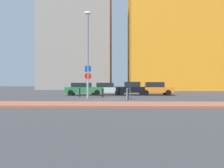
# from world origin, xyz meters

# --- Properties ---
(ground_plane) EXTENTS (120.00, 120.00, 0.00)m
(ground_plane) POSITION_xyz_m (0.00, 0.00, 0.00)
(ground_plane) COLOR #38383A
(sidewalk_brick) EXTENTS (40.00, 3.18, 0.14)m
(sidewalk_brick) POSITION_xyz_m (0.00, -6.16, 0.07)
(sidewalk_brick) COLOR #93513D
(sidewalk_brick) RESTS_ON ground
(parked_car_green) EXTENTS (4.43, 2.13, 1.44)m
(parked_car_green) POSITION_xyz_m (-2.63, 5.33, 0.76)
(parked_car_green) COLOR #237238
(parked_car_green) RESTS_ON ground
(parked_car_silver) EXTENTS (4.00, 2.14, 1.44)m
(parked_car_silver) POSITION_xyz_m (-0.09, 5.63, 0.75)
(parked_car_silver) COLOR #B7BABF
(parked_car_silver) RESTS_ON ground
(parked_car_black) EXTENTS (4.10, 2.10, 1.55)m
(parked_car_black) POSITION_xyz_m (3.04, 5.60, 0.78)
(parked_car_black) COLOR black
(parked_car_black) RESTS_ON ground
(parked_car_orange) EXTENTS (4.16, 2.11, 1.51)m
(parked_car_orange) POSITION_xyz_m (5.57, 5.67, 0.78)
(parked_car_orange) COLOR orange
(parked_car_orange) RESTS_ON ground
(parking_sign_post) EXTENTS (0.59, 0.19, 2.99)m
(parking_sign_post) POSITION_xyz_m (-1.29, -0.85, 1.88)
(parking_sign_post) COLOR gray
(parking_sign_post) RESTS_ON ground
(parking_meter) EXTENTS (0.18, 0.14, 1.34)m
(parking_meter) POSITION_xyz_m (2.48, 0.29, 0.87)
(parking_meter) COLOR #4C4C51
(parking_meter) RESTS_ON ground
(street_lamp) EXTENTS (0.70, 0.36, 8.31)m
(street_lamp) POSITION_xyz_m (-1.57, 0.91, 4.80)
(street_lamp) COLOR gray
(street_lamp) RESTS_ON ground
(traffic_bollard_near) EXTENTS (0.16, 0.16, 0.90)m
(traffic_bollard_near) POSITION_xyz_m (-0.19, 1.75, 0.45)
(traffic_bollard_near) COLOR black
(traffic_bollard_near) RESTS_ON ground
(traffic_bollard_mid) EXTENTS (0.13, 0.13, 0.92)m
(traffic_bollard_mid) POSITION_xyz_m (-2.59, 2.35, 0.46)
(traffic_bollard_mid) COLOR black
(traffic_bollard_mid) RESTS_ON ground
(traffic_bollard_far) EXTENTS (0.12, 0.12, 0.99)m
(traffic_bollard_far) POSITION_xyz_m (2.21, -1.28, 0.49)
(traffic_bollard_far) COLOR black
(traffic_bollard_far) RESTS_ON ground
(traffic_bollard_edge) EXTENTS (0.17, 0.17, 0.99)m
(traffic_bollard_edge) POSITION_xyz_m (2.22, -0.54, 0.50)
(traffic_bollard_edge) COLOR #B7B7BC
(traffic_bollard_edge) RESTS_ON ground
(building_colorful_midrise) EXTENTS (18.59, 16.57, 22.23)m
(building_colorful_midrise) POSITION_xyz_m (12.91, 26.60, 11.11)
(building_colorful_midrise) COLOR orange
(building_colorful_midrise) RESTS_ON ground
(building_under_construction) EXTENTS (14.36, 12.32, 24.98)m
(building_under_construction) POSITION_xyz_m (-7.45, 28.33, 12.49)
(building_under_construction) COLOR gray
(building_under_construction) RESTS_ON ground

